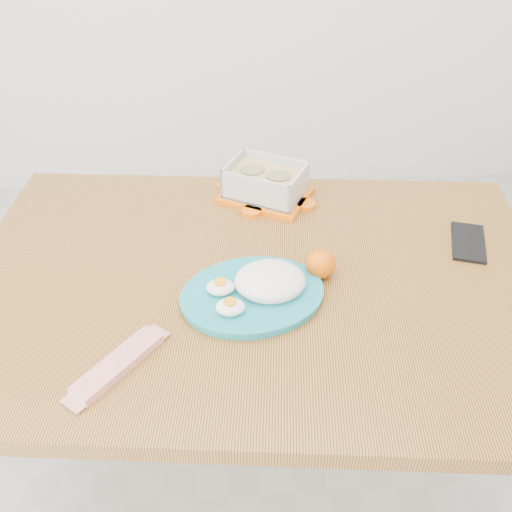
{
  "coord_description": "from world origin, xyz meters",
  "views": [
    {
      "loc": [
        0.13,
        -0.86,
        1.55
      ],
      "look_at": [
        0.18,
        0.08,
        0.81
      ],
      "focal_mm": 40.0,
      "sensor_mm": 36.0,
      "label": 1
    }
  ],
  "objects_px": {
    "rice_plate": "(258,288)",
    "smartphone": "(468,242)",
    "dining_table": "(256,308)",
    "orange_fruit": "(321,264)",
    "food_container": "(265,182)"
  },
  "relations": [
    {
      "from": "rice_plate",
      "to": "smartphone",
      "type": "relative_size",
      "value": 2.39
    },
    {
      "from": "dining_table",
      "to": "smartphone",
      "type": "relative_size",
      "value": 9.18
    },
    {
      "from": "orange_fruit",
      "to": "food_container",
      "type": "bearing_deg",
      "value": 106.91
    },
    {
      "from": "smartphone",
      "to": "rice_plate",
      "type": "bearing_deg",
      "value": -145.42
    },
    {
      "from": "dining_table",
      "to": "orange_fruit",
      "type": "distance_m",
      "value": 0.19
    },
    {
      "from": "dining_table",
      "to": "smartphone",
      "type": "height_order",
      "value": "smartphone"
    },
    {
      "from": "food_container",
      "to": "orange_fruit",
      "type": "height_order",
      "value": "food_container"
    },
    {
      "from": "food_container",
      "to": "smartphone",
      "type": "xyz_separation_m",
      "value": [
        0.46,
        -0.23,
        -0.04
      ]
    },
    {
      "from": "orange_fruit",
      "to": "dining_table",
      "type": "bearing_deg",
      "value": -179.6
    },
    {
      "from": "orange_fruit",
      "to": "smartphone",
      "type": "bearing_deg",
      "value": 14.79
    },
    {
      "from": "dining_table",
      "to": "rice_plate",
      "type": "relative_size",
      "value": 3.85
    },
    {
      "from": "food_container",
      "to": "rice_plate",
      "type": "height_order",
      "value": "food_container"
    },
    {
      "from": "rice_plate",
      "to": "smartphone",
      "type": "xyz_separation_m",
      "value": [
        0.5,
        0.16,
        -0.02
      ]
    },
    {
      "from": "orange_fruit",
      "to": "rice_plate",
      "type": "xyz_separation_m",
      "value": [
        -0.14,
        -0.07,
        -0.01
      ]
    },
    {
      "from": "dining_table",
      "to": "food_container",
      "type": "relative_size",
      "value": 5.07
    }
  ]
}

